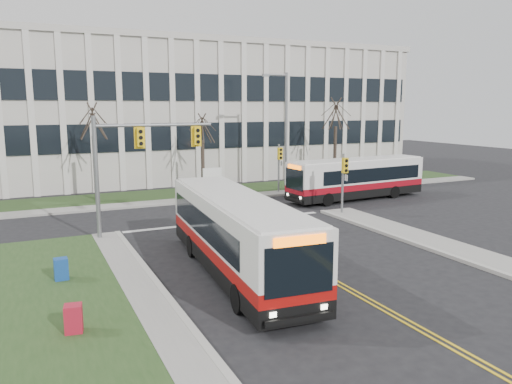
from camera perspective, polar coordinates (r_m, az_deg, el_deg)
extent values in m
plane|color=black|center=(22.05, 4.66, -7.80)|extent=(120.00, 120.00, 0.00)
cube|color=#27421C|center=(14.79, -21.52, -17.38)|extent=(5.00, 26.00, 0.12)
cube|color=#9E9B93|center=(15.17, -9.70, -16.04)|extent=(1.20, 26.00, 0.14)
cube|color=#9E9B93|center=(37.42, -0.19, -0.36)|extent=(44.00, 1.60, 0.14)
cube|color=#27421C|center=(39.94, -1.87, 0.27)|extent=(44.00, 5.00, 0.12)
cube|color=beige|center=(50.66, -7.32, 8.95)|extent=(40.00, 16.00, 12.00)
cylinder|color=slate|center=(25.87, -17.75, 1.43)|extent=(0.22, 0.22, 6.20)
cylinder|color=slate|center=(26.19, -11.48, 7.51)|extent=(6.00, 0.16, 0.16)
cube|color=yellow|center=(25.89, -13.09, 6.10)|extent=(0.34, 0.24, 0.92)
cube|color=yellow|center=(26.68, -6.74, 6.38)|extent=(0.34, 0.24, 0.92)
cylinder|color=slate|center=(31.16, 9.86, 0.86)|extent=(0.14, 0.14, 3.80)
cube|color=yellow|center=(30.84, 10.14, 3.01)|extent=(0.34, 0.24, 0.92)
cylinder|color=slate|center=(38.37, 2.61, 2.65)|extent=(0.14, 0.14, 3.80)
cube|color=yellow|center=(38.07, 2.76, 4.41)|extent=(0.34, 0.24, 0.92)
cylinder|color=slate|center=(39.22, 3.47, 6.76)|extent=(0.20, 0.20, 9.20)
cylinder|color=slate|center=(38.82, 2.34, 13.23)|extent=(1.80, 0.14, 0.14)
cube|color=slate|center=(38.41, 1.11, 13.20)|extent=(0.50, 0.25, 0.18)
cylinder|color=slate|center=(38.31, -5.85, 0.48)|extent=(0.08, 0.08, 1.00)
cylinder|color=slate|center=(38.71, -4.17, 0.60)|extent=(0.08, 0.08, 1.00)
cube|color=white|center=(38.40, -5.02, 1.57)|extent=(1.50, 0.12, 1.60)
cylinder|color=#42352B|center=(36.76, -17.88, 2.52)|extent=(0.28, 0.28, 4.62)
cylinder|color=#42352B|center=(38.78, -6.09, 2.90)|extent=(0.28, 0.28, 4.09)
cylinder|color=#42352B|center=(43.92, 9.00, 4.19)|extent=(0.28, 0.28, 4.95)
cube|color=navy|center=(20.60, -21.37, -8.35)|extent=(0.51, 0.46, 0.95)
cube|color=#AA152A|center=(15.94, -20.12, -13.62)|extent=(0.57, 0.52, 0.95)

